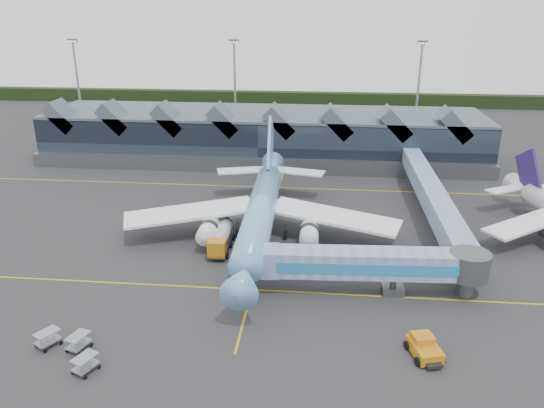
# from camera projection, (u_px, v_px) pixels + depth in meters

# --- Properties ---
(ground) EXTENTS (260.00, 260.00, 0.00)m
(ground) POSITION_uv_depth(u_px,v_px,m) (260.00, 258.00, 68.24)
(ground) COLOR #252527
(ground) RESTS_ON ground
(taxi_stripes) EXTENTS (120.00, 60.00, 0.01)m
(taxi_stripes) POSITION_uv_depth(u_px,v_px,m) (268.00, 228.00, 77.53)
(taxi_stripes) COLOR gold
(taxi_stripes) RESTS_ON ground
(tree_line_far) EXTENTS (260.00, 4.00, 4.00)m
(tree_line_far) POSITION_uv_depth(u_px,v_px,m) (301.00, 98.00, 169.77)
(tree_line_far) COLOR black
(tree_line_far) RESTS_ON ground
(terminal) EXTENTS (90.00, 22.25, 12.52)m
(terminal) POSITION_uv_depth(u_px,v_px,m) (263.00, 135.00, 110.98)
(terminal) COLOR black
(terminal) RESTS_ON ground
(light_masts) EXTENTS (132.40, 42.56, 22.45)m
(light_masts) POSITION_uv_depth(u_px,v_px,m) (385.00, 89.00, 120.20)
(light_masts) COLOR #93959B
(light_masts) RESTS_ON ground
(main_airliner) EXTENTS (38.78, 44.52, 14.32)m
(main_airliner) POSITION_uv_depth(u_px,v_px,m) (261.00, 209.00, 72.89)
(main_airliner) COLOR #5E9BBF
(main_airliner) RESTS_ON ground
(jet_bridge) EXTENTS (25.94, 5.08, 5.37)m
(jet_bridge) POSITION_uv_depth(u_px,v_px,m) (384.00, 265.00, 58.87)
(jet_bridge) COLOR #728ABE
(jet_bridge) RESTS_ON ground
(fuel_truck) EXTENTS (2.85, 9.12, 3.05)m
(fuel_truck) POSITION_uv_depth(u_px,v_px,m) (222.00, 236.00, 70.55)
(fuel_truck) COLOR black
(fuel_truck) RESTS_ON ground
(pushback_tug) EXTENTS (3.47, 4.59, 1.87)m
(pushback_tug) POSITION_uv_depth(u_px,v_px,m) (424.00, 348.00, 49.24)
(pushback_tug) COLOR #C07612
(pushback_tug) RESTS_ON ground
(baggage_carts) EXTENTS (7.52, 5.91, 1.56)m
(baggage_carts) POSITION_uv_depth(u_px,v_px,m) (70.00, 347.00, 49.24)
(baggage_carts) COLOR #95999D
(baggage_carts) RESTS_ON ground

